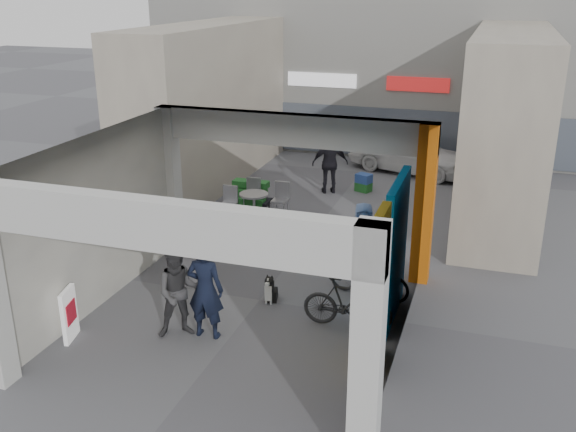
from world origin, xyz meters
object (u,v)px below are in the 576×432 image
(border_collie, at_px, (270,291))
(man_with_dog, at_px, (205,290))
(man_elderly, at_px, (362,240))
(bicycle_front, at_px, (369,276))
(man_back_turned, at_px, (179,292))
(man_crates, at_px, (330,163))
(cafe_set, at_px, (254,206))
(bicycle_rear, at_px, (348,303))
(produce_stand, at_px, (249,199))
(white_van, at_px, (410,152))

(border_collie, height_order, man_with_dog, man_with_dog)
(man_elderly, bearing_deg, bicycle_front, -85.97)
(man_back_turned, xyz_separation_m, man_crates, (0.44, 9.18, 0.07))
(cafe_set, distance_m, bicycle_rear, 6.37)
(produce_stand, height_order, man_crates, man_crates)
(produce_stand, relative_size, man_crates, 0.65)
(man_elderly, xyz_separation_m, white_van, (-0.17, 8.71, -0.14))
(bicycle_rear, bearing_deg, produce_stand, 35.29)
(produce_stand, xyz_separation_m, bicycle_front, (4.36, -4.31, 0.14))
(white_van, bearing_deg, man_back_turned, -173.34)
(man_back_turned, distance_m, bicycle_front, 4.00)
(man_back_turned, bearing_deg, produce_stand, 70.47)
(produce_stand, height_order, bicycle_rear, bicycle_rear)
(bicycle_rear, bearing_deg, man_back_turned, 111.70)
(man_with_dog, bearing_deg, produce_stand, -77.16)
(man_back_turned, xyz_separation_m, bicycle_front, (3.00, 2.62, -0.41))
(produce_stand, bearing_deg, man_elderly, -60.13)
(cafe_set, xyz_separation_m, man_with_dog, (1.45, -6.17, 0.59))
(man_with_dog, relative_size, white_van, 0.45)
(man_with_dog, distance_m, man_crates, 9.06)
(man_back_turned, xyz_separation_m, white_van, (2.47, 12.29, -0.16))
(cafe_set, bearing_deg, bicycle_front, -42.73)
(produce_stand, xyz_separation_m, bicycle_rear, (4.23, -5.72, 0.19))
(produce_stand, xyz_separation_m, man_back_turned, (1.37, -6.93, 0.55))
(man_elderly, distance_m, white_van, 8.71)
(border_collie, distance_m, man_crates, 7.49)
(produce_stand, height_order, man_elderly, man_elderly)
(man_elderly, bearing_deg, cafe_set, 126.53)
(man_crates, height_order, bicycle_rear, man_crates)
(man_back_turned, relative_size, bicycle_front, 0.99)
(white_van, bearing_deg, produce_stand, 162.41)
(bicycle_rear, bearing_deg, man_crates, 15.75)
(man_back_turned, bearing_deg, border_collie, 26.34)
(cafe_set, distance_m, bicycle_front, 5.41)
(man_crates, xyz_separation_m, white_van, (2.03, 3.11, -0.23))
(border_collie, xyz_separation_m, man_with_dog, (-0.66, -1.63, 0.70))
(produce_stand, bearing_deg, white_van, 34.23)
(man_with_dog, xyz_separation_m, bicycle_rear, (2.40, 1.10, -0.43))
(bicycle_rear, height_order, white_van, white_van)
(produce_stand, relative_size, bicycle_rear, 0.72)
(produce_stand, relative_size, border_collie, 1.99)
(man_crates, bearing_deg, bicycle_rear, 84.90)
(man_back_turned, xyz_separation_m, man_elderly, (2.63, 3.58, -0.02))
(cafe_set, height_order, bicycle_rear, bicycle_rear)
(bicycle_front, bearing_deg, man_elderly, 31.74)
(cafe_set, xyz_separation_m, man_crates, (1.41, 2.89, 0.59))
(bicycle_front, relative_size, bicycle_rear, 1.03)
(produce_stand, height_order, border_collie, produce_stand)
(produce_stand, distance_m, bicycle_rear, 7.12)
(produce_stand, height_order, bicycle_front, bicycle_front)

